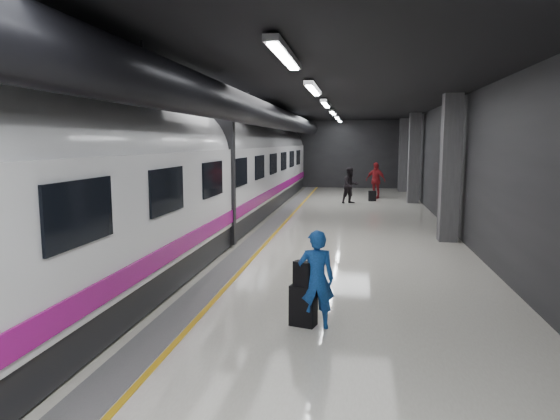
{
  "coord_description": "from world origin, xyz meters",
  "views": [
    {
      "loc": [
        1.75,
        -13.9,
        3.05
      ],
      "look_at": [
        -0.09,
        -2.06,
        1.42
      ],
      "focal_mm": 32.0,
      "sensor_mm": 36.0,
      "label": 1
    }
  ],
  "objects": [
    {
      "name": "train",
      "position": [
        -3.25,
        -0.0,
        2.07
      ],
      "size": [
        3.05,
        38.0,
        4.05
      ],
      "color": "black",
      "rests_on": "ground"
    },
    {
      "name": "suitcase_main",
      "position": [
        0.9,
        -5.89,
        0.35
      ],
      "size": [
        0.48,
        0.37,
        0.69
      ],
      "primitive_type": "cube",
      "rotation": [
        0.0,
        0.0,
        -0.27
      ],
      "color": "black",
      "rests_on": "ground"
    },
    {
      "name": "traveler_far_a",
      "position": [
        1.42,
        11.2,
        0.91
      ],
      "size": [
        1.12,
        1.07,
        1.82
      ],
      "primitive_type": "imported",
      "rotation": [
        0.0,
        0.0,
        0.59
      ],
      "color": "black",
      "rests_on": "ground"
    },
    {
      "name": "ground",
      "position": [
        0.0,
        0.0,
        0.0
      ],
      "size": [
        40.0,
        40.0,
        0.0
      ],
      "primitive_type": "plane",
      "color": "silver",
      "rests_on": "ground"
    },
    {
      "name": "traveler_far_b",
      "position": [
        2.73,
        13.81,
        0.98
      ],
      "size": [
        1.24,
        0.97,
        1.97
      ],
      "primitive_type": "imported",
      "rotation": [
        0.0,
        0.0,
        -0.49
      ],
      "color": "maroon",
      "rests_on": "ground"
    },
    {
      "name": "suitcase_far",
      "position": [
        2.54,
        12.36,
        0.27
      ],
      "size": [
        0.41,
        0.3,
        0.54
      ],
      "primitive_type": "cube",
      "rotation": [
        0.0,
        0.0,
        0.19
      ],
      "color": "black",
      "rests_on": "ground"
    },
    {
      "name": "platform_hall",
      "position": [
        -0.29,
        0.96,
        3.54
      ],
      "size": [
        10.02,
        40.02,
        4.51
      ],
      "color": "black",
      "rests_on": "ground"
    },
    {
      "name": "traveler_main",
      "position": [
        1.12,
        -5.95,
        0.82
      ],
      "size": [
        0.64,
        0.46,
        1.64
      ],
      "primitive_type": "imported",
      "rotation": [
        0.0,
        0.0,
        3.25
      ],
      "color": "blue",
      "rests_on": "ground"
    },
    {
      "name": "shoulder_bag",
      "position": [
        0.9,
        -5.92,
        0.9
      ],
      "size": [
        0.35,
        0.28,
        0.41
      ],
      "primitive_type": "cube",
      "rotation": [
        0.0,
        0.0,
        -0.45
      ],
      "color": "black",
      "rests_on": "suitcase_main"
    }
  ]
}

